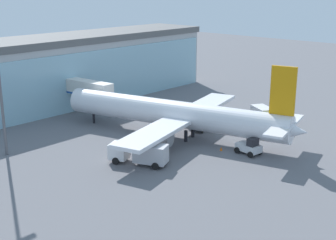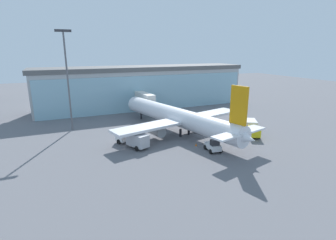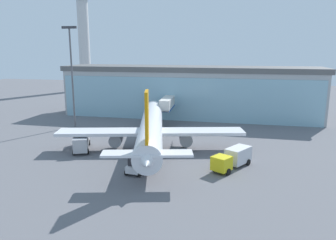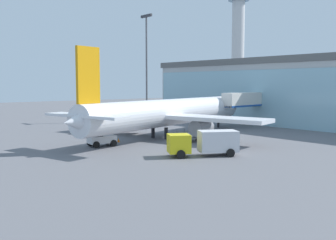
# 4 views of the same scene
# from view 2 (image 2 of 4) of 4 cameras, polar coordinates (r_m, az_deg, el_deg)

# --- Properties ---
(ground) EXTENTS (240.00, 240.00, 0.00)m
(ground) POSITION_cam_2_polar(r_m,az_deg,el_deg) (49.89, 8.04, -5.09)
(ground) COLOR slate
(terminal_building) EXTENTS (62.85, 12.56, 12.35)m
(terminal_building) POSITION_cam_2_polar(r_m,az_deg,el_deg) (80.85, -5.38, 7.23)
(terminal_building) COLOR #ADADAD
(terminal_building) RESTS_ON ground
(jet_bridge) EXTENTS (3.12, 11.67, 5.99)m
(jet_bridge) POSITION_cam_2_polar(r_m,az_deg,el_deg) (71.31, -5.51, 4.90)
(jet_bridge) COLOR silver
(jet_bridge) RESTS_ON ground
(apron_light_mast) EXTENTS (3.20, 0.40, 21.01)m
(apron_light_mast) POSITION_cam_2_polar(r_m,az_deg,el_deg) (59.32, -21.11, 9.45)
(apron_light_mast) COLOR #59595E
(apron_light_mast) RESTS_ON ground
(airplane) EXTENTS (30.61, 37.57, 11.60)m
(airplane) POSITION_cam_2_polar(r_m,az_deg,el_deg) (54.50, 2.27, 0.56)
(airplane) COLOR silver
(airplane) RESTS_ON ground
(catering_truck) EXTENTS (4.93, 7.57, 2.65)m
(catering_truck) POSITION_cam_2_polar(r_m,az_deg,el_deg) (48.03, -7.67, -4.02)
(catering_truck) COLOR silver
(catering_truck) RESTS_ON ground
(fuel_truck) EXTENTS (5.59, 7.41, 2.65)m
(fuel_truck) POSITION_cam_2_polar(r_m,az_deg,el_deg) (57.18, 17.74, -1.51)
(fuel_truck) COLOR yellow
(fuel_truck) RESTS_ON ground
(baggage_cart) EXTENTS (2.95, 1.87, 1.50)m
(baggage_cart) POSITION_cam_2_polar(r_m,az_deg,el_deg) (56.75, 7.09, -2.03)
(baggage_cart) COLOR slate
(baggage_cart) RESTS_ON ground
(pushback_tug) EXTENTS (2.51, 3.40, 2.30)m
(pushback_tug) POSITION_cam_2_polar(r_m,az_deg,el_deg) (46.10, 9.83, -5.59)
(pushback_tug) COLOR silver
(pushback_tug) RESTS_ON ground
(safety_cone_nose) EXTENTS (0.36, 0.36, 0.55)m
(safety_cone_nose) POSITION_cam_2_polar(r_m,az_deg,el_deg) (48.38, 6.14, -5.32)
(safety_cone_nose) COLOR orange
(safety_cone_nose) RESTS_ON ground
(safety_cone_wingtip) EXTENTS (0.36, 0.36, 0.55)m
(safety_cone_wingtip) POSITION_cam_2_polar(r_m,az_deg,el_deg) (60.77, 14.58, -1.48)
(safety_cone_wingtip) COLOR orange
(safety_cone_wingtip) RESTS_ON ground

